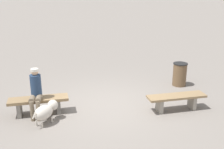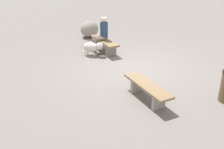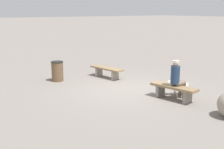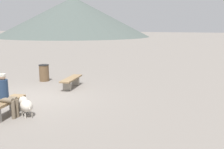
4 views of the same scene
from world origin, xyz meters
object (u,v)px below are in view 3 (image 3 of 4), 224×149
Objects in this scene: dog at (178,86)px; trash_bin at (57,71)px; bench_left at (107,70)px; bench_right at (174,90)px; seated_person at (177,77)px.

trash_bin reaches higher than dog.
trash_bin reaches higher than bench_left.
dog reaches higher than bench_left.
seated_person reaches higher than bench_right.
seated_person is at bearing 25.90° from trash_bin.
bench_left is 3.86m from bench_right.
dog is at bearing 31.96° from trash_bin.
seated_person reaches higher than bench_left.
bench_right is at bearing -9.35° from bench_left.
trash_bin is at bearing -165.80° from bench_right.
seated_person is at bearing 69.30° from dog.
bench_left is 2.12m from trash_bin.
seated_person reaches higher than trash_bin.
trash_bin is (-4.23, -2.64, 0.08)m from dog.
dog is at bearing 122.96° from seated_person.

